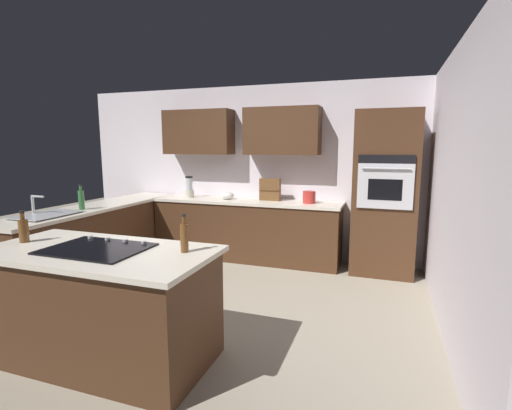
# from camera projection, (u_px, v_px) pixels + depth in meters

# --- Properties ---
(ground_plane) EXTENTS (14.00, 14.00, 0.00)m
(ground_plane) POSITION_uv_depth(u_px,v_px,m) (199.00, 303.00, 4.08)
(ground_plane) COLOR #9E937F
(wall_back) EXTENTS (6.00, 0.44, 2.60)m
(wall_back) POSITION_uv_depth(u_px,v_px,m) (255.00, 162.00, 5.79)
(wall_back) COLOR silver
(wall_back) RESTS_ON ground
(wall_left) EXTENTS (0.10, 4.00, 2.60)m
(wall_left) POSITION_uv_depth(u_px,v_px,m) (455.00, 190.00, 3.37)
(wall_left) COLOR silver
(wall_left) RESTS_ON ground
(lower_cabinets_back) EXTENTS (2.80, 0.60, 0.86)m
(lower_cabinets_back) POSITION_uv_depth(u_px,v_px,m) (246.00, 231.00, 5.65)
(lower_cabinets_back) COLOR #472B19
(lower_cabinets_back) RESTS_ON ground
(countertop_back) EXTENTS (2.84, 0.64, 0.04)m
(countertop_back) POSITION_uv_depth(u_px,v_px,m) (246.00, 201.00, 5.58)
(countertop_back) COLOR silver
(countertop_back) RESTS_ON lower_cabinets_back
(lower_cabinets_side) EXTENTS (0.60, 2.90, 0.86)m
(lower_cabinets_side) POSITION_uv_depth(u_px,v_px,m) (98.00, 240.00, 5.12)
(lower_cabinets_side) COLOR #472B19
(lower_cabinets_side) RESTS_ON ground
(countertop_side) EXTENTS (0.64, 2.94, 0.04)m
(countertop_side) POSITION_uv_depth(u_px,v_px,m) (96.00, 207.00, 5.05)
(countertop_side) COLOR silver
(countertop_side) RESTS_ON lower_cabinets_side
(island_base) EXTENTS (1.77, 0.83, 0.86)m
(island_base) POSITION_uv_depth(u_px,v_px,m) (100.00, 307.00, 2.98)
(island_base) COLOR #472B19
(island_base) RESTS_ON ground
(island_top) EXTENTS (1.85, 0.91, 0.04)m
(island_top) POSITION_uv_depth(u_px,v_px,m) (97.00, 252.00, 2.91)
(island_top) COLOR silver
(island_top) RESTS_ON island_base
(wall_oven) EXTENTS (0.80, 0.66, 2.15)m
(wall_oven) POSITION_uv_depth(u_px,v_px,m) (385.00, 194.00, 4.92)
(wall_oven) COLOR #472B19
(wall_oven) RESTS_ON ground
(sink_unit) EXTENTS (0.46, 0.70, 0.23)m
(sink_unit) POSITION_uv_depth(u_px,v_px,m) (46.00, 214.00, 4.31)
(sink_unit) COLOR #515456
(sink_unit) RESTS_ON countertop_side
(cooktop) EXTENTS (0.76, 0.56, 0.03)m
(cooktop) POSITION_uv_depth(u_px,v_px,m) (97.00, 248.00, 2.91)
(cooktop) COLOR black
(cooktop) RESTS_ON island_top
(blender) EXTENTS (0.15, 0.15, 0.33)m
(blender) POSITION_uv_depth(u_px,v_px,m) (189.00, 188.00, 5.86)
(blender) COLOR beige
(blender) RESTS_ON countertop_back
(mixing_bowl) EXTENTS (0.21, 0.21, 0.11)m
(mixing_bowl) POSITION_uv_depth(u_px,v_px,m) (227.00, 195.00, 5.66)
(mixing_bowl) COLOR white
(mixing_bowl) RESTS_ON countertop_back
(spice_rack) EXTENTS (0.31, 0.11, 0.32)m
(spice_rack) POSITION_uv_depth(u_px,v_px,m) (270.00, 190.00, 5.52)
(spice_rack) COLOR brown
(spice_rack) RESTS_ON countertop_back
(kettle) EXTENTS (0.18, 0.18, 0.17)m
(kettle) POSITION_uv_depth(u_px,v_px,m) (309.00, 197.00, 5.26)
(kettle) COLOR red
(kettle) RESTS_ON countertop_back
(dish_soap_bottle) EXTENTS (0.07, 0.07, 0.32)m
(dish_soap_bottle) POSITION_uv_depth(u_px,v_px,m) (81.00, 199.00, 4.73)
(dish_soap_bottle) COLOR #336B38
(dish_soap_bottle) RESTS_ON countertop_side
(oil_bottle) EXTENTS (0.08, 0.08, 0.27)m
(oil_bottle) POSITION_uv_depth(u_px,v_px,m) (24.00, 230.00, 3.11)
(oil_bottle) COLOR brown
(oil_bottle) RESTS_ON island_top
(second_bottle) EXTENTS (0.06, 0.06, 0.29)m
(second_bottle) POSITION_uv_depth(u_px,v_px,m) (184.00, 237.00, 2.82)
(second_bottle) COLOR brown
(second_bottle) RESTS_ON island_top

